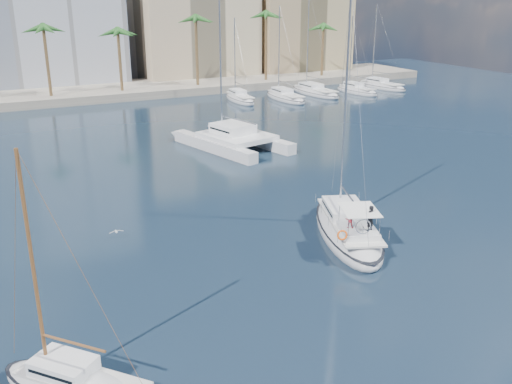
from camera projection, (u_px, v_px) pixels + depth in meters
ground at (276, 250)px, 35.29m from camera, size 160.00×160.00×0.00m
quay at (81, 93)px, 86.30m from camera, size 120.00×14.00×1.20m
building_beige at (193, 23)px, 100.19m from camera, size 20.00×14.00×20.00m
building_tan_right at (297, 26)px, 107.44m from camera, size 18.00×12.00×18.00m
palm_centre at (80, 28)px, 79.73m from camera, size 3.60×3.60×12.30m
palm_right at (289, 23)px, 94.34m from camera, size 3.60×3.60×12.30m
main_sloop at (348, 229)px, 37.12m from camera, size 7.37×11.60×16.46m
catamaran at (234, 137)px, 58.14m from camera, size 8.88×13.43×17.93m
seagull at (116, 232)px, 36.80m from camera, size 0.94×0.40×0.17m
moored_yacht_a at (240, 101)px, 83.34m from camera, size 3.37×9.52×11.90m
moored_yacht_b at (285, 100)px, 84.46m from camera, size 3.32×10.83×13.72m
moored_yacht_c at (315, 94)px, 88.93m from camera, size 3.98×12.33×15.54m
moored_yacht_d at (357, 93)px, 90.05m from camera, size 3.52×9.55×11.90m
moored_yacht_e at (381, 88)px, 94.52m from camera, size 4.61×11.11×13.72m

